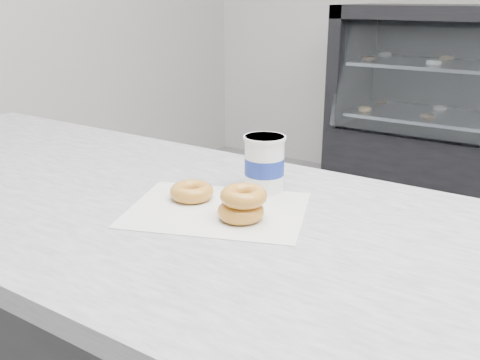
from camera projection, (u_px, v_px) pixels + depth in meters
The scene contains 4 objects.
wax_paper at pixel (217, 209), 1.05m from camera, with size 0.34×0.26×0.00m, color silver.
donut_single at pixel (192, 191), 1.10m from camera, with size 0.09×0.09×0.03m, color gold.
donut_stack at pixel (242, 204), 0.99m from camera, with size 0.12×0.12×0.06m.
coffee_cup at pixel (264, 163), 1.14m from camera, with size 0.11×0.11×0.12m.
Camera 1 is at (0.21, -1.36, 1.30)m, focal length 40.00 mm.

